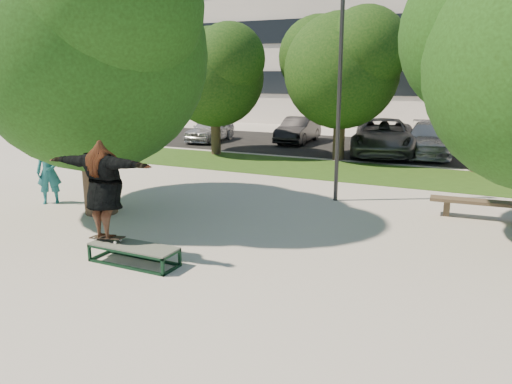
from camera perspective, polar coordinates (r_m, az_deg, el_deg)
The scene contains 17 objects.
ground at distance 10.69m, azimuth -4.04°, elevation -6.35°, with size 120.00×120.00×0.00m, color #AAA49C.
grass_strip at distance 19.01m, azimuth 12.99°, elevation 2.12°, with size 30.00×4.00×0.02m, color #204413.
asphalt_strip at distance 25.49m, azimuth 14.09°, elevation 4.83°, with size 40.00×8.00×0.01m, color black.
tree_left at distance 13.56m, azimuth -18.54°, elevation 16.16°, with size 6.96×5.95×7.12m.
bg_tree_left at distance 22.95m, azimuth -4.82°, elevation 13.63°, with size 5.28×4.51×5.77m.
bg_tree_mid at distance 21.69m, azimuth 9.63°, elevation 14.27°, with size 5.76×4.92×6.24m.
bg_tree_right at distance 20.31m, azimuth 24.56°, elevation 11.87°, with size 5.04×4.31×5.43m.
lamppost at distance 14.31m, azimuth 9.51°, elevation 11.37°, with size 0.25×0.15×6.11m.
office_building at distance 41.54m, azimuth 16.72°, elevation 18.89°, with size 30.00×14.12×16.00m.
grind_box at distance 10.02m, azimuth -13.77°, elevation -6.94°, with size 1.80×0.60×0.38m.
skater_rig at distance 10.09m, azimuth -17.02°, elevation 0.27°, with size 2.40×0.75×2.01m.
bystander at distance 15.21m, azimuth -22.59°, elevation 2.13°, with size 0.66×0.44×1.82m, color #1A5D66.
bench at distance 13.86m, azimuth 25.84°, elevation -1.33°, with size 3.20×0.65×0.49m.
car_silver_a at distance 27.44m, azimuth -5.28°, elevation 7.11°, with size 1.53×3.80×1.30m, color #BCBDC1.
car_dark at distance 26.92m, azimuth 4.84°, elevation 7.07°, with size 1.44×4.13×1.36m, color black.
car_grey at distance 23.60m, azimuth 14.37°, elevation 6.13°, with size 2.67×5.79×1.61m, color #5C5D61.
car_silver_b at distance 23.86m, azimuth 19.16°, elevation 5.70°, with size 2.05×5.04×1.46m, color silver.
Camera 1 is at (5.03, -8.73, 3.60)m, focal length 35.00 mm.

